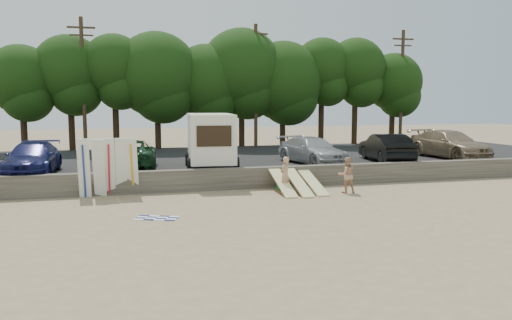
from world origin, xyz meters
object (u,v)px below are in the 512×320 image
object	(u,v)px
car_4	(450,144)
beachgoer_a	(285,175)
box_trailer	(211,138)
car_1	(131,154)
cooler	(281,186)
car_3	(386,148)
car_2	(312,150)
beachgoer_b	(347,175)
car_0	(32,159)

from	to	relation	value
car_4	beachgoer_a	size ratio (longest dim) A/B	3.52
box_trailer	car_4	distance (m)	14.92
car_1	cooler	size ratio (longest dim) A/B	13.94
beachgoer_a	cooler	world-z (taller)	beachgoer_a
car_3	car_4	bearing A→B (deg)	-161.75
car_2	beachgoer_b	world-z (taller)	car_2
beachgoer_a	beachgoer_b	world-z (taller)	beachgoer_b
car_3	car_1	bearing A→B (deg)	5.87
car_1	cooler	distance (m)	7.96
car_4	beachgoer_a	distance (m)	13.14
box_trailer	car_0	distance (m)	8.49
box_trailer	beachgoer_b	xyz separation A→B (m)	(5.37, -4.72, -1.44)
beachgoer_a	beachgoer_b	size ratio (longest dim) A/B	1.00
beachgoer_a	beachgoer_b	bearing A→B (deg)	123.58
box_trailer	beachgoer_a	bearing A→B (deg)	-49.94
car_0	cooler	distance (m)	11.75
car_3	car_2	bearing A→B (deg)	4.17
car_2	car_3	xyz separation A→B (m)	(4.33, -0.34, 0.07)
car_4	cooler	world-z (taller)	car_4
car_2	cooler	bearing A→B (deg)	-141.51
car_0	car_2	xyz separation A→B (m)	(14.23, 0.59, -0.02)
car_1	car_3	size ratio (longest dim) A/B	1.09
box_trailer	car_2	bearing A→B (deg)	10.86
box_trailer	car_3	bearing A→B (deg)	6.57
car_2	car_0	bearing A→B (deg)	169.89
box_trailer	car_3	distance (m)	10.13
car_0	car_3	distance (m)	18.56
beachgoer_b	car_1	bearing A→B (deg)	-25.89
car_1	beachgoer_a	bearing A→B (deg)	148.00
beachgoer_b	box_trailer	bearing A→B (deg)	-36.10
car_0	car_4	size ratio (longest dim) A/B	0.90
car_1	car_3	xyz separation A→B (m)	(14.05, -0.67, 0.06)
car_1	car_3	distance (m)	14.06
cooler	beachgoer_a	bearing A→B (deg)	-119.02
car_0	car_3	size ratio (longest dim) A/B	1.06
car_3	box_trailer	bearing A→B (deg)	9.90
box_trailer	car_3	size ratio (longest dim) A/B	0.94
cooler	car_3	bearing A→B (deg)	2.43
box_trailer	car_1	size ratio (longest dim) A/B	0.86
car_2	car_3	bearing A→B (deg)	-16.94
car_1	car_3	world-z (taller)	car_3
car_3	car_4	distance (m)	4.84
car_3	cooler	distance (m)	8.10
car_1	beachgoer_b	xyz separation A→B (m)	(9.32, -5.62, -0.62)
beachgoer_a	car_2	bearing A→B (deg)	-163.85
car_0	beachgoer_a	world-z (taller)	car_0
car_3	beachgoer_b	distance (m)	6.88
cooler	car_1	bearing A→B (deg)	127.64
car_0	car_2	bearing A→B (deg)	4.22
car_4	car_1	bearing A→B (deg)	174.28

